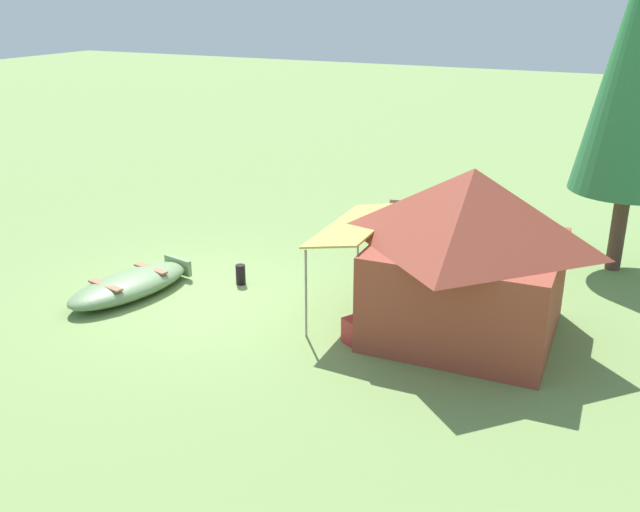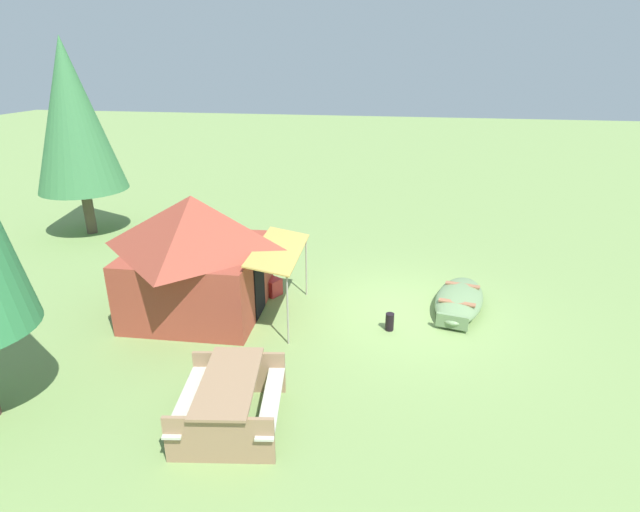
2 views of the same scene
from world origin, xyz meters
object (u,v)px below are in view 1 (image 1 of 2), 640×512
beached_rowboat (130,284)px  cooler_box (359,332)px  canvas_cabin_tent (468,250)px  picnic_table (418,224)px  fuel_can (241,275)px

beached_rowboat → cooler_box: (-0.06, 4.32, -0.00)m
canvas_cabin_tent → picnic_table: 4.01m
fuel_can → cooler_box: bearing=67.1°
canvas_cabin_tent → cooler_box: (1.08, -1.28, -1.16)m
canvas_cabin_tent → cooler_box: 2.04m
beached_rowboat → cooler_box: bearing=90.8°
canvas_cabin_tent → fuel_can: (-0.12, -4.13, -1.17)m
beached_rowboat → fuel_can: beached_rowboat is taller
cooler_box → fuel_can: bearing=-112.9°
cooler_box → fuel_can: cooler_box is taller
beached_rowboat → fuel_can: bearing=130.6°
cooler_box → beached_rowboat: bearing=-89.2°
picnic_table → fuel_can: (3.30, -2.22, -0.31)m
beached_rowboat → cooler_box: cooler_box is taller
canvas_cabin_tent → fuel_can: 4.29m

